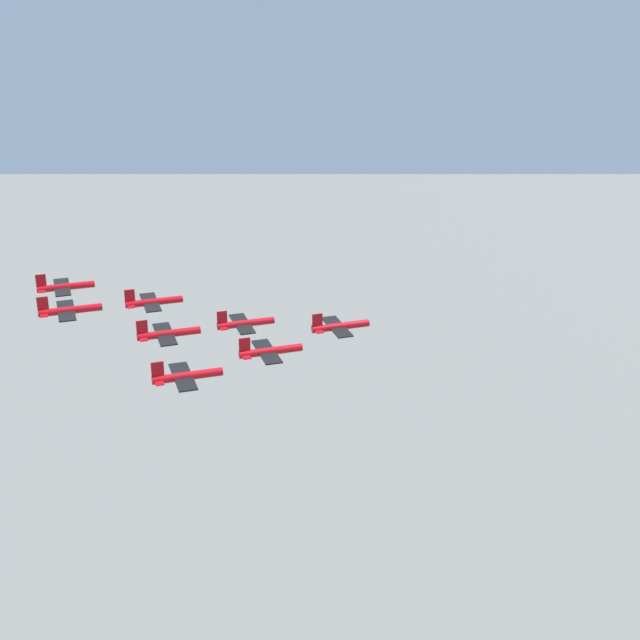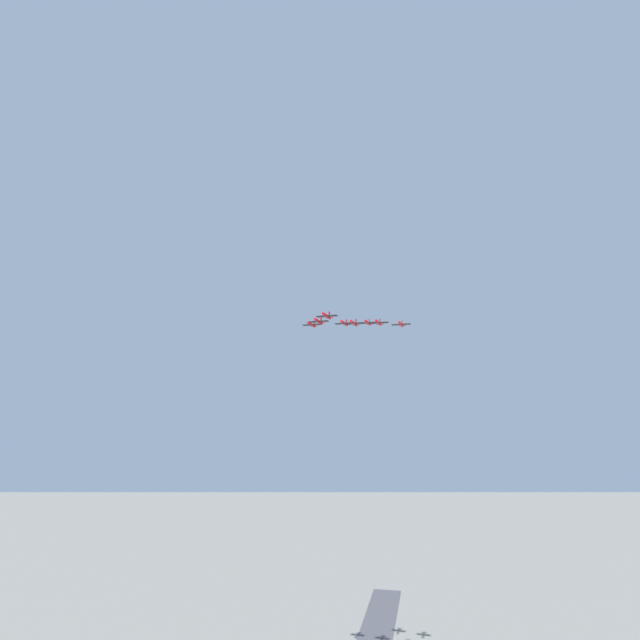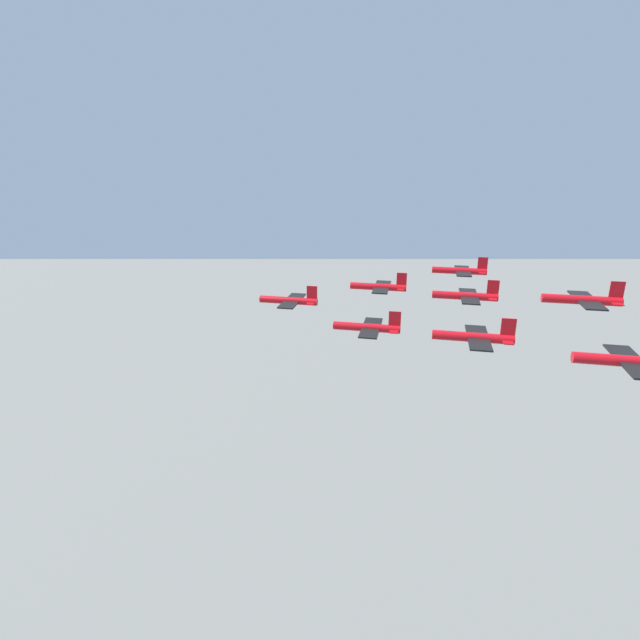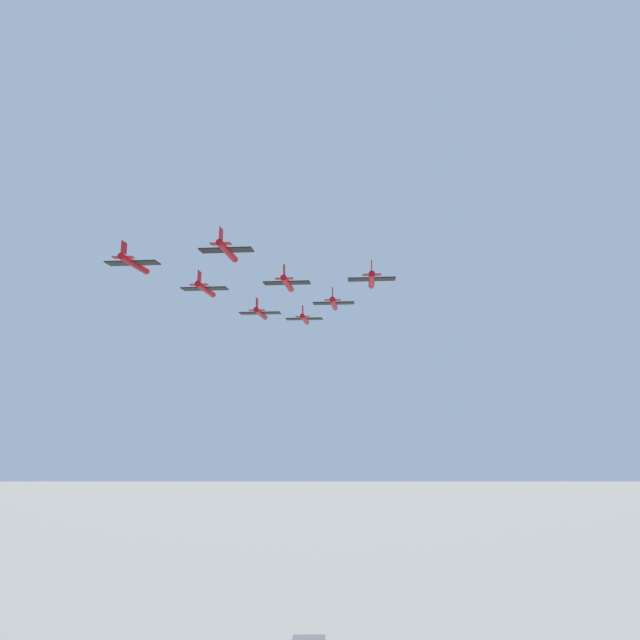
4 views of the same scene
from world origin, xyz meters
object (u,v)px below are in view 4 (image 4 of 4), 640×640
Objects in this scene: jet_3 at (205,289)px; jet_6 at (133,263)px; jet_7 at (227,250)px; jet_5 at (372,279)px; jet_0 at (304,319)px; jet_1 at (260,313)px; jet_4 at (287,283)px; jet_2 at (334,303)px.

jet_3 is 1.00× the size of jet_6.
jet_6 is 15.96m from jet_7.
jet_6 is (1.61, -41.85, 0.26)m from jet_5.
jet_3 is at bearing 120.47° from jet_7.
jet_0 is 47.01m from jet_6.
jet_7 is (6.13, -26.65, 2.04)m from jet_5.
jet_4 is at bearing -59.53° from jet_1.
jet_2 is 41.68m from jet_6.
jet_2 is (15.18, 3.75, 0.97)m from jet_0.
jet_1 is 1.00× the size of jet_4.
jet_4 is at bearing 29.54° from jet_6.
jet_3 is (21.32, -22.90, 1.49)m from jet_0.
jet_7 is at bearing 0.00° from jet_6.
jet_2 is at bearing 59.53° from jet_7.
jet_3 is at bearing -120.47° from jet_0.
jet_2 is 15.70m from jet_4.
jet_0 is at bearing 78.91° from jet_7.
jet_5 is 1.00× the size of jet_6.
jet_3 is 1.00× the size of jet_7.
jet_6 is (6.13, -26.65, 0.61)m from jet_4.
jet_6 reaches higher than jet_2.
jet_1 is at bearing 59.53° from jet_3.
jet_7 is at bearing -120.47° from jet_2.
jet_4 is (25.84, -7.69, 2.28)m from jet_0.
jet_2 is 1.00× the size of jet_7.
jet_4 reaches higher than jet_0.
jet_5 is (4.53, 15.20, 0.35)m from jet_4.
jet_1 is 15.96m from jet_4.
jet_7 is at bearing -150.46° from jet_5.
jet_7 reaches higher than jet_1.
jet_4 is (15.18, 3.75, 3.19)m from jet_1.
jet_0 is at bearing 120.47° from jet_2.
jet_1 is at bearing 150.46° from jet_5.
jet_2 is at bearing 40.36° from jet_6.
jet_7 is at bearing -59.53° from jet_3.
jet_5 is at bearing -29.54° from jet_1.
jet_5 reaches higher than jet_1.
jet_4 reaches higher than jet_3.
jet_0 is at bearing 59.53° from jet_1.
jet_4 is at bearing -120.47° from jet_2.
jet_7 reaches higher than jet_5.
jet_0 is at bearing 120.47° from jet_5.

